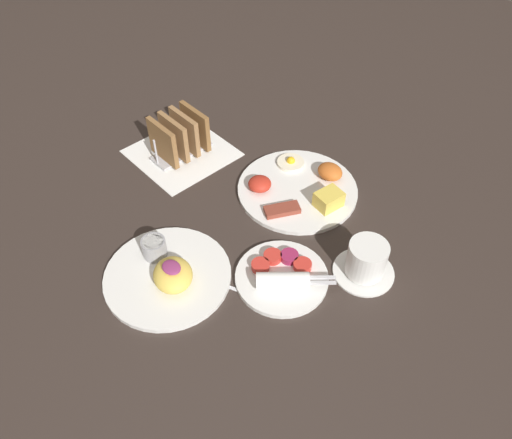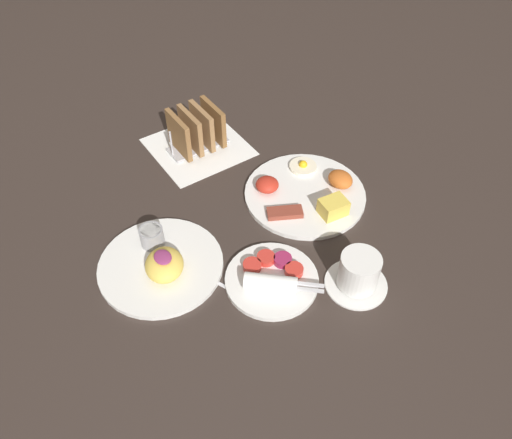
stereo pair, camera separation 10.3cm
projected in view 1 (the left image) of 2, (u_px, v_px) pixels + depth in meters
name	position (u px, v px, depth m)	size (l,w,h in m)	color
ground_plane	(217.00, 219.00, 1.07)	(3.00, 3.00, 0.00)	#332823
napkin_flat	(182.00, 153.00, 1.23)	(0.22, 0.22, 0.00)	white
plate_breakfast	(300.00, 188.00, 1.13)	(0.27, 0.27, 0.05)	white
plate_condiments	(282.00, 276.00, 0.96)	(0.18, 0.18, 0.04)	white
plate_foreground	(168.00, 272.00, 0.96)	(0.25, 0.25, 0.06)	white
toast_rack	(180.00, 136.00, 1.19)	(0.10, 0.15, 0.10)	#B7B7BC
coffee_cup	(366.00, 261.00, 0.95)	(0.12, 0.12, 0.08)	white
teaspoon	(207.00, 278.00, 0.96)	(0.12, 0.06, 0.01)	silver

